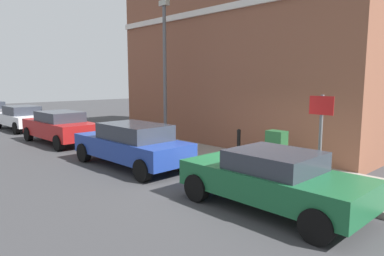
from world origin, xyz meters
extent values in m
plane|color=#38383A|center=(0.00, 0.00, 0.00)|extent=(80.00, 80.00, 0.00)
cube|color=gray|center=(1.85, 6.00, 0.07)|extent=(2.70, 30.00, 0.15)
cube|color=brown|center=(6.95, 3.90, 4.76)|extent=(7.50, 11.80, 9.52)
cube|color=silver|center=(3.16, 3.90, 5.47)|extent=(0.12, 11.80, 0.24)
cube|color=#195933|center=(-0.65, -1.65, 0.61)|extent=(1.74, 4.04, 0.58)
cube|color=#2D333D|center=(-0.64, -1.72, 1.09)|extent=(1.53, 1.77, 0.42)
cylinder|color=black|center=(-1.46, -0.18, 0.32)|extent=(0.22, 0.64, 0.64)
cylinder|color=black|center=(0.17, -0.18, 0.32)|extent=(0.22, 0.64, 0.64)
cylinder|color=black|center=(-1.46, -3.12, 0.32)|extent=(0.22, 0.64, 0.64)
cylinder|color=black|center=(0.17, -3.12, 0.32)|extent=(0.22, 0.64, 0.64)
cube|color=navy|center=(-0.75, 3.64, 0.63)|extent=(1.79, 4.48, 0.61)
cube|color=#2D333D|center=(-0.75, 3.41, 1.16)|extent=(1.53, 2.32, 0.50)
cylinder|color=black|center=(-1.58, 5.29, 0.32)|extent=(0.24, 0.65, 0.64)
cylinder|color=black|center=(-0.02, 5.33, 0.32)|extent=(0.24, 0.65, 0.64)
cylinder|color=black|center=(-1.48, 1.96, 0.32)|extent=(0.24, 0.65, 0.64)
cylinder|color=black|center=(0.07, 2.00, 0.32)|extent=(0.24, 0.65, 0.64)
cube|color=maroon|center=(-0.74, 9.34, 0.66)|extent=(1.76, 4.37, 0.68)
cube|color=#2D333D|center=(-0.73, 9.26, 1.20)|extent=(1.51, 2.15, 0.45)
cylinder|color=black|center=(-1.55, 10.94, 0.32)|extent=(0.24, 0.65, 0.64)
cylinder|color=black|center=(0.00, 10.98, 0.32)|extent=(0.24, 0.65, 0.64)
cylinder|color=black|center=(-1.47, 7.71, 0.32)|extent=(0.24, 0.65, 0.64)
cylinder|color=black|center=(0.08, 7.75, 0.32)|extent=(0.24, 0.65, 0.64)
cube|color=silver|center=(-0.57, 15.01, 0.60)|extent=(1.79, 4.19, 0.57)
cube|color=#2D333D|center=(-0.57, 14.85, 1.12)|extent=(1.53, 2.00, 0.50)
cylinder|color=black|center=(0.18, 16.55, 0.32)|extent=(0.24, 0.65, 0.64)
cylinder|color=black|center=(-1.32, 13.46, 0.32)|extent=(0.24, 0.65, 0.64)
cylinder|color=black|center=(0.25, 13.50, 0.32)|extent=(0.24, 0.65, 0.64)
cylinder|color=black|center=(0.07, 19.67, 0.32)|extent=(0.23, 0.64, 0.64)
cube|color=#1E4C28|center=(1.93, -0.08, 0.72)|extent=(0.40, 0.55, 1.15)
cube|color=#333333|center=(1.93, -0.08, 0.19)|extent=(0.46, 0.61, 0.08)
cylinder|color=black|center=(2.03, 1.43, 0.62)|extent=(0.12, 0.12, 0.95)
sphere|color=black|center=(2.03, 1.43, 1.12)|extent=(0.14, 0.14, 0.14)
cylinder|color=#59595B|center=(0.92, -1.93, 1.30)|extent=(0.08, 0.08, 2.30)
cube|color=white|center=(0.90, -1.93, 2.20)|extent=(0.03, 0.56, 0.40)
cube|color=red|center=(0.89, -1.93, 2.20)|extent=(0.01, 0.60, 0.44)
cylinder|color=#59595B|center=(1.96, 5.21, 2.90)|extent=(0.14, 0.14, 5.50)
cube|color=#A5A599|center=(1.96, 5.21, 5.77)|extent=(0.20, 0.44, 0.20)
camera|label=1|loc=(-6.85, -5.74, 2.78)|focal=32.36mm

